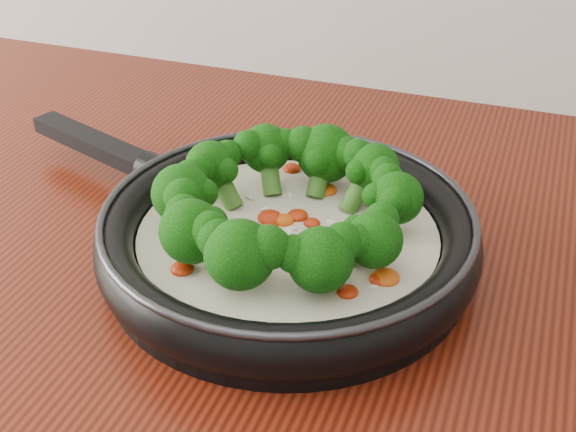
% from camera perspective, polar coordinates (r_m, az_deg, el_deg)
% --- Properties ---
extents(skillet, '(0.55, 0.42, 0.10)m').
position_cam_1_polar(skillet, '(0.65, -0.29, -0.97)').
color(skillet, black).
rests_on(skillet, counter).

